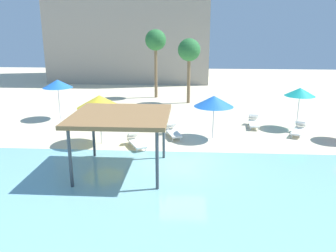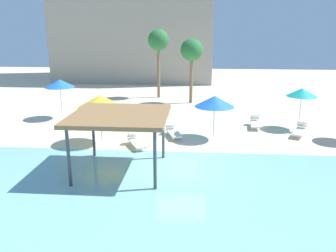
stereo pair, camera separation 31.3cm
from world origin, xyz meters
The scene contains 14 objects.
ground_plane centered at (0.00, 0.00, 0.00)m, with size 80.00×80.00×0.00m, color beige.
lagoon_water centered at (0.00, -5.25, 0.02)m, with size 44.00×13.50×0.04m, color #7AB7C1.
shade_pavilion centered at (-2.70, -1.21, 2.56)m, with size 4.24×4.24×2.73m.
beach_umbrella_teal_1 centered at (7.35, 6.64, 2.39)m, with size 1.93×1.93×2.66m.
beach_umbrella_blue_3 centered at (-8.98, 8.01, 2.54)m, with size 2.07×2.07×2.83m.
beach_umbrella_blue_4 centered at (1.73, 4.10, 2.25)m, with size 2.31×2.31×2.57m.
beach_umbrella_yellow_5 centered at (-4.64, 2.68, 2.45)m, with size 2.48×2.48×2.79m.
lounge_chair_0 centered at (7.04, 5.16, 0.33)m, with size 1.37×1.97×0.74m.
lounge_chair_1 centered at (-0.67, 4.28, 0.33)m, with size 1.17×1.99×0.74m.
lounge_chair_3 centered at (4.59, 6.78, 0.33)m, with size 0.80×1.95×0.74m.
lounge_chair_5 centered at (-2.60, 2.23, 0.33)m, with size 1.37×1.97×0.74m.
palm_tree_0 centered at (0.20, 14.13, 4.43)m, with size 1.90×1.90×5.49m.
palm_tree_1 centered at (-2.84, 16.43, 5.10)m, with size 1.90×1.90×6.20m.
hotel_block_0 centered at (-6.95, 29.16, 8.22)m, with size 18.67×11.06×16.44m, color #9E9384.
Camera 1 is at (0.33, -16.02, 6.42)m, focal length 37.60 mm.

